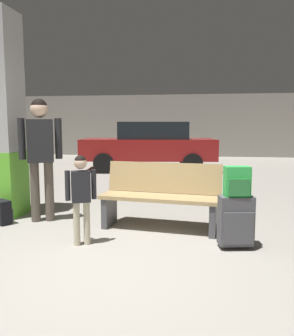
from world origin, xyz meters
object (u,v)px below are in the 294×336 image
at_px(bench, 161,196).
at_px(backpack_bright, 237,182).
at_px(adult, 41,146).
at_px(structural_pillar, 0,117).
at_px(parked_car_far, 150,145).
at_px(backpack_dark_floor, 2,212).
at_px(suitcase, 236,221).
at_px(child, 81,190).

xyz_separation_m(bench, backpack_bright, (0.93, -0.65, 0.33)).
xyz_separation_m(backpack_bright, adult, (-2.68, 0.76, 0.33)).
relative_size(structural_pillar, parked_car_far, 0.72).
distance_m(structural_pillar, backpack_dark_floor, 1.46).
height_order(structural_pillar, backpack_bright, structural_pillar).
bearing_deg(structural_pillar, bench, -7.83).
relative_size(bench, adult, 0.93).
height_order(backpack_bright, backpack_dark_floor, backpack_bright).
distance_m(bench, parked_car_far, 6.24).
height_order(structural_pillar, bench, structural_pillar).
xyz_separation_m(backpack_bright, parked_car_far, (-1.95, 6.80, 0.03)).
bearing_deg(backpack_bright, adult, 164.20).
bearing_deg(adult, suitcase, -15.79).
bearing_deg(child, parked_car_far, 91.44).
distance_m(structural_pillar, bench, 2.75).
relative_size(bench, parked_car_far, 0.39).
bearing_deg(backpack_dark_floor, adult, 24.32).
bearing_deg(parked_car_far, structural_pillar, -104.32).
xyz_separation_m(backpack_bright, backpack_dark_floor, (-3.19, 0.53, -0.60)).
height_order(adult, backpack_dark_floor, adult).
relative_size(suitcase, parked_car_far, 0.14).
bearing_deg(child, adult, 135.20).
relative_size(child, parked_car_far, 0.25).
distance_m(adult, backpack_dark_floor, 1.08).
bearing_deg(bench, suitcase, -34.91).
distance_m(child, backpack_dark_floor, 1.64).
xyz_separation_m(structural_pillar, child, (1.66, -1.14, -0.88)).
xyz_separation_m(structural_pillar, adult, (0.75, -0.23, -0.43)).
bearing_deg(child, bench, 43.30).
distance_m(backpack_dark_floor, parked_car_far, 6.42).
xyz_separation_m(child, adult, (-0.91, 0.90, 0.45)).
xyz_separation_m(bench, backpack_dark_floor, (-2.26, -0.12, -0.28)).
xyz_separation_m(suitcase, child, (-1.77, -0.14, 0.33)).
xyz_separation_m(bench, child, (-0.84, -0.79, 0.21)).
bearing_deg(suitcase, bench, 145.09).
bearing_deg(child, suitcase, 4.65).
relative_size(bench, child, 1.56).
bearing_deg(backpack_dark_floor, bench, 3.02).
xyz_separation_m(structural_pillar, suitcase, (3.43, -0.99, -1.21)).
distance_m(suitcase, child, 1.81).
height_order(bench, backpack_bright, backpack_bright).
bearing_deg(bench, backpack_bright, -34.93).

